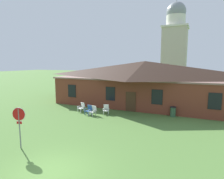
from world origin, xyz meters
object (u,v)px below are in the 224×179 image
at_px(stop_sign, 19,120).
at_px(lawn_chair_near_door, 89,110).
at_px(lawn_chair_by_porch, 82,107).
at_px(trash_bin, 173,112).
at_px(lawn_chair_middle, 106,109).
at_px(lawn_chair_left_end, 93,110).

relative_size(stop_sign, lawn_chair_near_door, 2.64).
relative_size(lawn_chair_by_porch, lawn_chair_near_door, 1.00).
height_order(stop_sign, trash_bin, stop_sign).
xyz_separation_m(lawn_chair_by_porch, lawn_chair_near_door, (1.28, -0.68, 0.00)).
height_order(lawn_chair_by_porch, lawn_chair_middle, same).
bearing_deg(stop_sign, trash_bin, 54.87).
distance_m(stop_sign, lawn_chair_near_door, 8.37).
height_order(lawn_chair_left_end, lawn_chair_middle, same).
relative_size(stop_sign, trash_bin, 2.58).
relative_size(lawn_chair_near_door, trash_bin, 0.98).
xyz_separation_m(lawn_chair_near_door, lawn_chair_middle, (1.49, 0.89, 0.00)).
bearing_deg(stop_sign, lawn_chair_left_end, 87.06).
bearing_deg(lawn_chair_middle, lawn_chair_by_porch, -175.73).
xyz_separation_m(stop_sign, lawn_chair_by_porch, (-1.42, 8.95, -1.29)).
distance_m(lawn_chair_near_door, lawn_chair_middle, 1.73).
xyz_separation_m(lawn_chair_left_end, trash_bin, (7.23, 2.71, -0.00)).
height_order(stop_sign, lawn_chair_by_porch, stop_sign).
bearing_deg(stop_sign, lawn_chair_near_door, 90.94).
distance_m(lawn_chair_by_porch, lawn_chair_middle, 2.78).
bearing_deg(lawn_chair_by_porch, trash_bin, 11.96).
xyz_separation_m(lawn_chair_by_porch, lawn_chair_middle, (2.77, 0.21, 0.00)).
xyz_separation_m(stop_sign, trash_bin, (7.65, 10.87, -1.29)).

